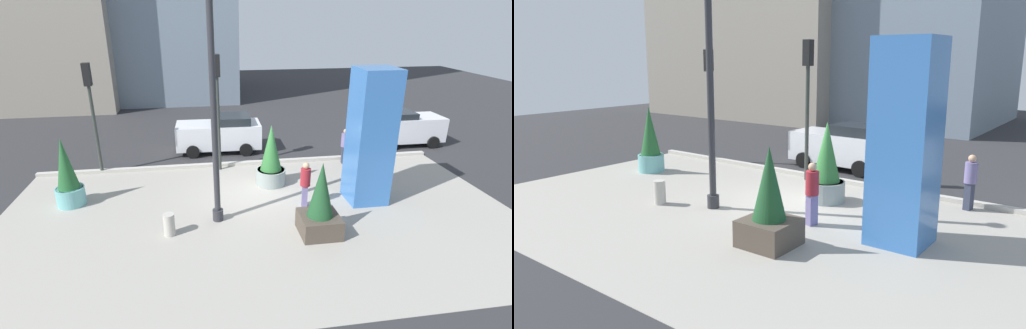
% 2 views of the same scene
% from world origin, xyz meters
% --- Properties ---
extents(ground_plane, '(60.00, 60.00, 0.00)m').
position_xyz_m(ground_plane, '(0.00, 4.00, 0.00)').
color(ground_plane, '#2D2D30').
extents(plaza_pavement, '(18.00, 10.00, 0.02)m').
position_xyz_m(plaza_pavement, '(0.00, -2.00, 0.00)').
color(plaza_pavement, '#9E998E').
rests_on(plaza_pavement, ground_plane).
extents(curb_strip, '(18.00, 0.24, 0.16)m').
position_xyz_m(curb_strip, '(0.00, 3.12, 0.08)').
color(curb_strip, '#B7B2A8').
rests_on(curb_strip, ground_plane).
extents(lamp_post, '(0.44, 0.44, 7.50)m').
position_xyz_m(lamp_post, '(-1.49, -1.79, 3.66)').
color(lamp_post, '#2D2D33').
rests_on(lamp_post, ground_plane).
extents(art_pillar_blue, '(1.36, 1.36, 4.90)m').
position_xyz_m(art_pillar_blue, '(4.07, -1.07, 2.45)').
color(art_pillar_blue, '#3870BC').
rests_on(art_pillar_blue, ground_plane).
extents(potted_plant_curbside, '(1.20, 1.20, 2.52)m').
position_xyz_m(potted_plant_curbside, '(0.85, 0.84, 1.08)').
color(potted_plant_curbside, gray).
rests_on(potted_plant_curbside, ground_plane).
extents(potted_plant_near_left, '(1.01, 1.01, 2.57)m').
position_xyz_m(potted_plant_near_left, '(-6.74, 0.18, 1.12)').
color(potted_plant_near_left, '#6BB2B2').
rests_on(potted_plant_near_left, ground_plane).
extents(potted_plant_by_pillar, '(1.24, 1.24, 2.44)m').
position_xyz_m(potted_plant_by_pillar, '(1.65, -3.14, 0.98)').
color(potted_plant_by_pillar, '#4C4238').
rests_on(potted_plant_by_pillar, ground_plane).
extents(concrete_bollard, '(0.36, 0.36, 0.75)m').
position_xyz_m(concrete_bollard, '(-3.06, -2.50, 0.38)').
color(concrete_bollard, '#B2ADA3').
rests_on(concrete_bollard, ground_plane).
extents(traffic_light_corner, '(0.28, 0.42, 4.75)m').
position_xyz_m(traffic_light_corner, '(-6.27, 3.08, 3.20)').
color(traffic_light_corner, '#333833').
rests_on(traffic_light_corner, ground_plane).
extents(traffic_light_far_side, '(0.28, 0.42, 5.03)m').
position_xyz_m(traffic_light_far_side, '(-1.11, 2.75, 3.38)').
color(traffic_light_far_side, '#333833').
rests_on(traffic_light_far_side, ground_plane).
extents(car_curb_west, '(3.86, 1.96, 1.82)m').
position_xyz_m(car_curb_west, '(8.78, 4.82, 0.94)').
color(car_curb_west, silver).
rests_on(car_curb_west, ground_plane).
extents(car_far_lane, '(4.23, 2.11, 1.84)m').
position_xyz_m(car_far_lane, '(-0.92, 5.25, 0.93)').
color(car_far_lane, silver).
rests_on(car_far_lane, ground_plane).
extents(pedestrian_by_curb, '(0.42, 0.42, 1.67)m').
position_xyz_m(pedestrian_by_curb, '(4.67, 2.63, 0.93)').
color(pedestrian_by_curb, '#33384C').
rests_on(pedestrian_by_curb, ground_plane).
extents(pedestrian_on_sidewalk, '(0.43, 0.43, 1.73)m').
position_xyz_m(pedestrian_on_sidewalk, '(1.68, -1.30, 0.96)').
color(pedestrian_on_sidewalk, slate).
rests_on(pedestrian_on_sidewalk, ground_plane).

